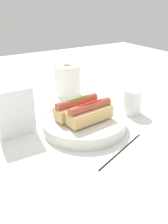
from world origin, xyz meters
TOP-DOWN VIEW (x-y plane):
  - ground_plane at (0.00, 0.00)m, footprint 2.40×2.40m
  - serving_bowl at (0.01, -0.01)m, footprint 0.27×0.27m
  - hotdog_front at (0.01, -0.03)m, footprint 0.15×0.06m
  - hotdog_back at (0.00, 0.02)m, footprint 0.15×0.06m
  - water_glass at (0.22, 0.00)m, footprint 0.07×0.07m
  - paper_towel_roll at (0.11, 0.29)m, footprint 0.11×0.11m
  - napkin_box at (-0.19, 0.07)m, footprint 0.11×0.05m
  - chopstick_near at (0.03, -0.17)m, footprint 0.21×0.08m

SIDE VIEW (x-z plane):
  - ground_plane at x=0.00m, z-range 0.00..0.00m
  - chopstick_near at x=0.03m, z-range 0.00..0.01m
  - serving_bowl at x=0.01m, z-range 0.00..0.04m
  - water_glass at x=0.22m, z-range -0.01..0.08m
  - paper_towel_roll at x=0.11m, z-range 0.00..0.13m
  - hotdog_front at x=0.01m, z-range 0.03..0.10m
  - hotdog_back at x=0.00m, z-range 0.03..0.10m
  - napkin_box at x=-0.19m, z-range 0.00..0.15m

